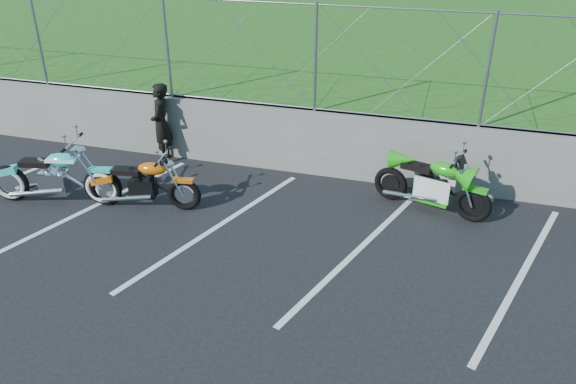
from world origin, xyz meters
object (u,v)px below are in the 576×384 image
(cruiser_turquoise, at_px, (56,178))
(sportbike_green, at_px, (433,186))
(naked_orange, at_px, (145,185))
(person_standing, at_px, (161,123))

(cruiser_turquoise, bearing_deg, sportbike_green, 1.99)
(cruiser_turquoise, relative_size, naked_orange, 1.18)
(cruiser_turquoise, distance_m, naked_orange, 1.63)
(sportbike_green, xyz_separation_m, person_standing, (-5.49, 0.56, 0.36))
(person_standing, bearing_deg, cruiser_turquoise, -41.03)
(naked_orange, distance_m, person_standing, 2.05)
(naked_orange, xyz_separation_m, sportbike_green, (4.83, 1.34, 0.04))
(cruiser_turquoise, distance_m, person_standing, 2.40)
(naked_orange, bearing_deg, cruiser_turquoise, -179.93)
(cruiser_turquoise, bearing_deg, naked_orange, -2.26)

